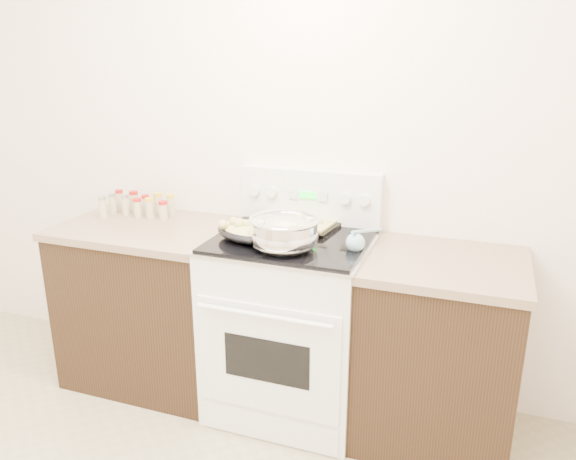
% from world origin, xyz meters
% --- Properties ---
extents(counter_left, '(0.93, 0.67, 0.92)m').
position_xyz_m(counter_left, '(-0.48, 1.43, 0.46)').
color(counter_left, black).
rests_on(counter_left, ground).
extents(counter_right, '(0.73, 0.67, 0.92)m').
position_xyz_m(counter_right, '(1.08, 1.43, 0.46)').
color(counter_right, black).
rests_on(counter_right, ground).
extents(kitchen_range, '(0.78, 0.73, 1.22)m').
position_xyz_m(kitchen_range, '(0.35, 1.42, 0.49)').
color(kitchen_range, white).
rests_on(kitchen_range, ground).
extents(mixing_bowl, '(0.35, 0.35, 0.19)m').
position_xyz_m(mixing_bowl, '(0.37, 1.26, 1.02)').
color(mixing_bowl, silver).
rests_on(mixing_bowl, kitchen_range).
extents(roasting_pan, '(0.43, 0.36, 0.11)m').
position_xyz_m(roasting_pan, '(0.17, 1.32, 0.99)').
color(roasting_pan, black).
rests_on(roasting_pan, kitchen_range).
extents(baking_sheet, '(0.47, 0.36, 0.06)m').
position_xyz_m(baking_sheet, '(0.31, 1.63, 0.96)').
color(baking_sheet, black).
rests_on(baking_sheet, kitchen_range).
extents(wooden_spoon, '(0.10, 0.24, 0.04)m').
position_xyz_m(wooden_spoon, '(0.24, 1.43, 0.95)').
color(wooden_spoon, tan).
rests_on(wooden_spoon, kitchen_range).
extents(blue_ladle, '(0.12, 0.29, 0.11)m').
position_xyz_m(blue_ladle, '(0.68, 1.38, 0.98)').
color(blue_ladle, '#85B2C6').
rests_on(blue_ladle, kitchen_range).
extents(spice_jars, '(0.39, 0.22, 0.12)m').
position_xyz_m(spice_jars, '(-0.63, 1.58, 0.98)').
color(spice_jars, '#BFB28C').
rests_on(spice_jars, counter_left).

